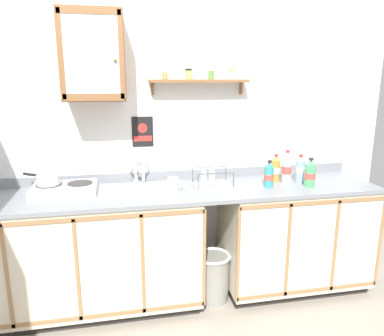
# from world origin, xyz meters

# --- Properties ---
(floor) EXTENTS (6.33, 6.33, 0.00)m
(floor) POSITION_xyz_m (0.00, 0.00, 0.00)
(floor) COLOR #9E9384
(floor) RESTS_ON ground
(back_wall) EXTENTS (3.93, 0.07, 2.61)m
(back_wall) POSITION_xyz_m (0.00, 0.67, 1.31)
(back_wall) COLOR white
(back_wall) RESTS_ON ground
(lower_cabinet_run) EXTENTS (1.84, 0.64, 0.92)m
(lower_cabinet_run) POSITION_xyz_m (-0.74, 0.33, 0.46)
(lower_cabinet_run) COLOR black
(lower_cabinet_run) RESTS_ON ground
(lower_cabinet_run_right) EXTENTS (1.24, 0.64, 0.92)m
(lower_cabinet_run_right) POSITION_xyz_m (1.04, 0.33, 0.46)
(lower_cabinet_run_right) COLOR black
(lower_cabinet_run_right) RESTS_ON ground
(countertop) EXTENTS (3.29, 0.66, 0.03)m
(countertop) POSITION_xyz_m (0.00, 0.33, 0.94)
(countertop) COLOR gray
(countertop) RESTS_ON lower_cabinet_run
(backsplash) EXTENTS (3.29, 0.02, 0.08)m
(backsplash) POSITION_xyz_m (0.00, 0.64, 0.99)
(backsplash) COLOR gray
(backsplash) RESTS_ON countertop
(sink) EXTENTS (0.56, 0.47, 0.41)m
(sink) POSITION_xyz_m (-0.31, 0.37, 0.93)
(sink) COLOR silver
(sink) RESTS_ON countertop
(hot_plate_stove) EXTENTS (0.47, 0.33, 0.08)m
(hot_plate_stove) POSITION_xyz_m (-0.83, 0.36, 0.99)
(hot_plate_stove) COLOR silver
(hot_plate_stove) RESTS_ON countertop
(saucepan) EXTENTS (0.30, 0.24, 0.07)m
(saucepan) POSITION_xyz_m (-0.95, 0.39, 1.07)
(saucepan) COLOR silver
(saucepan) RESTS_ON hot_plate_stove
(bottle_soda_green_0) EXTENTS (0.08, 0.08, 0.24)m
(bottle_soda_green_0) POSITION_xyz_m (1.09, 0.22, 1.06)
(bottle_soda_green_0) COLOR #4CB266
(bottle_soda_green_0) RESTS_ON countertop
(bottle_water_blue_1) EXTENTS (0.07, 0.07, 0.24)m
(bottle_water_blue_1) POSITION_xyz_m (1.06, 0.34, 1.06)
(bottle_water_blue_1) COLOR #8CB7E0
(bottle_water_blue_1) RESTS_ON countertop
(bottle_juice_amber_2) EXTENTS (0.07, 0.07, 0.24)m
(bottle_juice_amber_2) POSITION_xyz_m (0.87, 0.41, 1.06)
(bottle_juice_amber_2) COLOR gold
(bottle_juice_amber_2) RESTS_ON countertop
(bottle_detergent_teal_3) EXTENTS (0.08, 0.08, 0.22)m
(bottle_detergent_teal_3) POSITION_xyz_m (0.76, 0.27, 1.05)
(bottle_detergent_teal_3) COLOR teal
(bottle_detergent_teal_3) RESTS_ON countertop
(bottle_water_clear_4) EXTENTS (0.07, 0.07, 0.28)m
(bottle_water_clear_4) POSITION_xyz_m (0.94, 0.33, 1.08)
(bottle_water_clear_4) COLOR silver
(bottle_water_clear_4) RESTS_ON countertop
(dish_rack) EXTENTS (0.31, 0.23, 0.17)m
(dish_rack) POSITION_xyz_m (0.30, 0.37, 0.99)
(dish_rack) COLOR #B2B2B7
(dish_rack) RESTS_ON countertop
(mug) EXTENTS (0.11, 0.09, 0.10)m
(mug) POSITION_xyz_m (-0.01, 0.32, 1.00)
(mug) COLOR white
(mug) RESTS_ON countertop
(wall_cabinet) EXTENTS (0.45, 0.35, 0.64)m
(wall_cabinet) POSITION_xyz_m (-0.57, 0.48, 1.96)
(wall_cabinet) COLOR brown
(spice_shelf) EXTENTS (0.81, 0.14, 0.21)m
(spice_shelf) POSITION_xyz_m (0.25, 0.58, 1.79)
(spice_shelf) COLOR brown
(warning_sign) EXTENTS (0.17, 0.01, 0.25)m
(warning_sign) POSITION_xyz_m (-0.22, 0.64, 1.37)
(warning_sign) COLOR black
(trash_bin) EXTENTS (0.29, 0.29, 0.40)m
(trash_bin) POSITION_xyz_m (0.30, 0.26, 0.21)
(trash_bin) COLOR gray
(trash_bin) RESTS_ON ground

